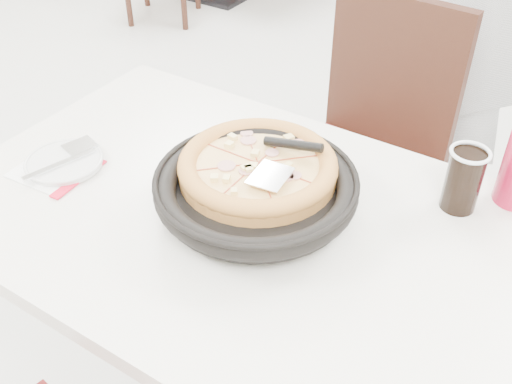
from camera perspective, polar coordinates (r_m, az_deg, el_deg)
The scene contains 11 objects.
floor at distance 2.09m, azimuth -4.56°, elevation -9.57°, with size 7.00×7.00×0.00m, color beige.
main_table at distance 1.50m, azimuth -1.89°, elevation -12.65°, with size 1.20×0.80×0.75m, color white, non-canonical shape.
chair_far at distance 1.84m, azimuth 9.39°, elevation 2.30°, with size 0.42×0.42×0.95m, color black, non-canonical shape.
trivet at distance 1.20m, azimuth 1.64°, elevation -1.81°, with size 0.12×0.12×0.04m, color black.
pizza_pan at distance 1.20m, azimuth 0.00°, elevation -0.30°, with size 0.38×0.38×0.01m, color black.
pizza at distance 1.24m, azimuth 0.17°, elevation 1.97°, with size 0.33×0.33×0.02m, color #B98142.
pizza_server at distance 1.17m, azimuth 1.36°, elevation 1.57°, with size 0.07×0.09×0.00m, color white.
napkin at distance 1.42m, azimuth -18.56°, elevation 2.20°, with size 0.16×0.16×0.00m, color white.
side_plate at distance 1.42m, azimuth -17.79°, elevation 2.71°, with size 0.17×0.17×0.01m, color silver.
fork at distance 1.40m, azimuth -18.20°, elevation 2.54°, with size 0.02×0.17×0.00m, color white.
cola_glass at distance 1.27m, azimuth 19.12°, elevation 0.98°, with size 0.07×0.07×0.13m, color black.
Camera 1 is at (0.90, -1.09, 1.54)m, focal length 42.00 mm.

